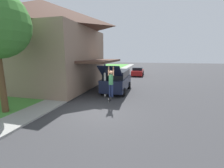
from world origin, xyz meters
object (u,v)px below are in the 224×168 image
object	(u,v)px
car_down_street	(138,72)
skateboarder	(111,81)
suv_parked	(117,80)
skateboard	(110,100)

from	to	relation	value
car_down_street	skateboarder	world-z (taller)	skateboarder
suv_parked	skateboarder	world-z (taller)	skateboarder
suv_parked	skateboard	size ratio (longest dim) A/B	6.88
skateboarder	skateboard	world-z (taller)	skateboarder
suv_parked	car_down_street	world-z (taller)	suv_parked
suv_parked	skateboarder	bearing A→B (deg)	-82.59
suv_parked	skateboarder	xyz separation A→B (m)	(0.55, -4.23, 0.62)
car_down_street	skateboard	world-z (taller)	car_down_street
skateboarder	car_down_street	bearing A→B (deg)	88.75
skateboarder	skateboard	size ratio (longest dim) A/B	2.57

